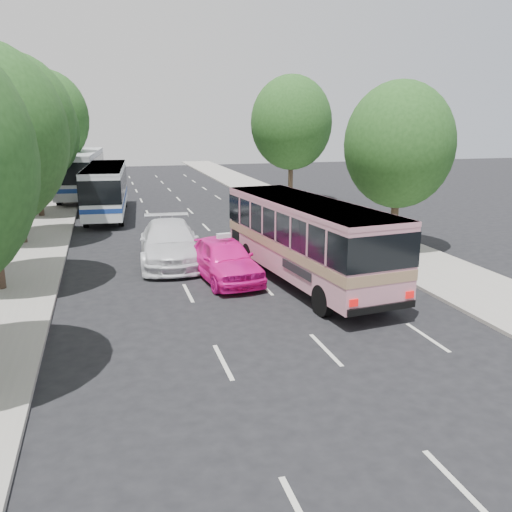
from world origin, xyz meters
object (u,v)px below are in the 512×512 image
object	(u,v)px
white_pickup	(169,243)
tour_coach_front	(106,186)
pink_bus	(306,233)
pink_taxi	(224,259)
tour_coach_rear	(81,170)

from	to	relation	value
white_pickup	tour_coach_front	bearing A→B (deg)	105.22
pink_bus	pink_taxi	world-z (taller)	pink_bus
tour_coach_rear	pink_bus	bearing A→B (deg)	-67.00
white_pickup	tour_coach_front	distance (m)	13.32
tour_coach_front	white_pickup	bearing A→B (deg)	-75.13
pink_taxi	white_pickup	bearing A→B (deg)	112.27
pink_taxi	tour_coach_rear	size ratio (longest dim) A/B	0.40
pink_bus	tour_coach_rear	bearing A→B (deg)	101.94
white_pickup	pink_bus	bearing A→B (deg)	-40.08
pink_bus	tour_coach_front	xyz separation A→B (m)	(-7.14, 17.59, -0.05)
white_pickup	tour_coach_rear	xyz separation A→B (m)	(-4.30, 22.07, 1.33)
pink_bus	pink_taxi	distance (m)	3.39
pink_taxi	white_pickup	size ratio (longest dim) A/B	0.80
pink_taxi	white_pickup	world-z (taller)	white_pickup
pink_bus	pink_taxi	size ratio (longest dim) A/B	2.07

